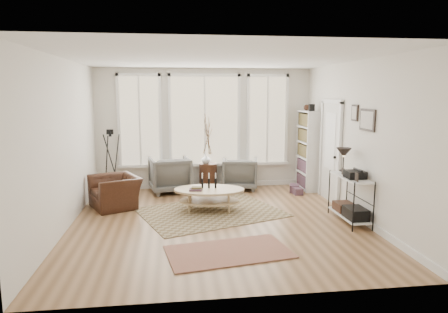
{
  "coord_description": "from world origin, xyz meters",
  "views": [
    {
      "loc": [
        -0.76,
        -6.94,
        2.32
      ],
      "look_at": [
        0.2,
        0.6,
        1.1
      ],
      "focal_mm": 32.0,
      "sensor_mm": 36.0,
      "label": 1
    }
  ],
  "objects": [
    {
      "name": "low_shelf",
      "position": [
        2.38,
        -0.3,
        0.51
      ],
      "size": [
        0.38,
        1.08,
        1.3
      ],
      "color": "white",
      "rests_on": "ground"
    },
    {
      "name": "accent_chair",
      "position": [
        -1.96,
        1.19,
        0.32
      ],
      "size": [
        1.26,
        1.2,
        0.64
      ],
      "primitive_type": "imported",
      "rotation": [
        0.0,
        0.0,
        -1.13
      ],
      "color": "#391E13",
      "rests_on": "ground"
    },
    {
      "name": "rug_runner",
      "position": [
        0.01,
        -1.44,
        0.01
      ],
      "size": [
        1.92,
        1.28,
        0.01
      ],
      "primitive_type": "cube",
      "rotation": [
        0.0,
        0.0,
        0.17
      ],
      "color": "maroon",
      "rests_on": "ground"
    },
    {
      "name": "armchair_right",
      "position": [
        0.83,
        2.45,
        0.38
      ],
      "size": [
        0.96,
        0.98,
        0.76
      ],
      "primitive_type": "imported",
      "rotation": [
        0.0,
        0.0,
        2.95
      ],
      "color": "#61615D",
      "rests_on": "ground"
    },
    {
      "name": "coffee_table",
      "position": [
        -0.09,
        0.71,
        0.34
      ],
      "size": [
        1.48,
        1.04,
        0.64
      ],
      "color": "tan",
      "rests_on": "ground"
    },
    {
      "name": "book_stack_far",
      "position": [
        2.05,
        1.71,
        0.08
      ],
      "size": [
        0.21,
        0.26,
        0.16
      ],
      "primitive_type": "cube",
      "rotation": [
        0.0,
        0.0,
        0.07
      ],
      "color": "maroon",
      "rests_on": "ground"
    },
    {
      "name": "book_stack_near",
      "position": [
        2.05,
        1.94,
        0.09
      ],
      "size": [
        0.3,
        0.34,
        0.18
      ],
      "primitive_type": "cube",
      "rotation": [
        0.0,
        0.0,
        -0.33
      ],
      "color": "maroon",
      "rests_on": "ground"
    },
    {
      "name": "bay_window",
      "position": [
        0.0,
        2.71,
        1.61
      ],
      "size": [
        4.14,
        0.12,
        2.24
      ],
      "color": "#D1BD8B",
      "rests_on": "ground"
    },
    {
      "name": "vase",
      "position": [
        -0.0,
        2.45,
        0.75
      ],
      "size": [
        0.24,
        0.24,
        0.23
      ],
      "primitive_type": "imported",
      "rotation": [
        0.0,
        0.0,
        0.11
      ],
      "color": "silver",
      "rests_on": "side_table"
    },
    {
      "name": "tripod_camera",
      "position": [
        -2.18,
        2.25,
        0.69
      ],
      "size": [
        0.53,
        0.53,
        1.5
      ],
      "color": "black",
      "rests_on": "ground"
    },
    {
      "name": "rug_main",
      "position": [
        -0.07,
        0.58,
        0.01
      ],
      "size": [
        3.1,
        2.72,
        0.01
      ],
      "primitive_type": "cube",
      "rotation": [
        0.0,
        0.0,
        0.36
      ],
      "color": "brown",
      "rests_on": "ground"
    },
    {
      "name": "wall_art",
      "position": [
        2.58,
        -0.27,
        1.88
      ],
      "size": [
        0.04,
        0.88,
        0.44
      ],
      "color": "black",
      "rests_on": "ground"
    },
    {
      "name": "armchair_left",
      "position": [
        -0.86,
        2.34,
        0.42
      ],
      "size": [
        1.05,
        1.07,
        0.84
      ],
      "primitive_type": "imported",
      "rotation": [
        0.0,
        0.0,
        3.33
      ],
      "color": "#61615D",
      "rests_on": "ground"
    },
    {
      "name": "door",
      "position": [
        2.57,
        1.15,
        1.12
      ],
      "size": [
        0.09,
        1.06,
        2.22
      ],
      "color": "silver",
      "rests_on": "ground"
    },
    {
      "name": "room",
      "position": [
        0.02,
        0.03,
        1.43
      ],
      "size": [
        5.5,
        5.54,
        2.9
      ],
      "color": "#987049",
      "rests_on": "ground"
    },
    {
      "name": "bookcase",
      "position": [
        2.44,
        2.23,
        0.96
      ],
      "size": [
        0.31,
        0.85,
        2.06
      ],
      "color": "white",
      "rests_on": "ground"
    },
    {
      "name": "side_table",
      "position": [
        0.05,
        2.45,
        0.86
      ],
      "size": [
        0.43,
        0.43,
        1.79
      ],
      "color": "#391E13",
      "rests_on": "ground"
    }
  ]
}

